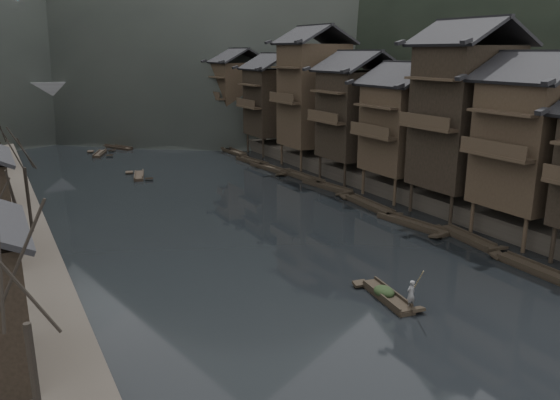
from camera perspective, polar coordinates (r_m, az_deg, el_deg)
water at (r=35.55m, az=5.13°, el=-7.64°), size 300.00×300.00×0.00m
right_bank at (r=86.72m, az=9.95°, el=6.49°), size 40.00×200.00×1.80m
stilt_houses at (r=59.05m, az=8.88°, el=10.51°), size 9.00×67.60×17.05m
bare_trees at (r=35.04m, az=-25.63°, el=1.49°), size 3.71×45.25×7.42m
moored_sampans at (r=60.69m, az=2.15°, el=2.32°), size 3.34×66.91×0.47m
midriver_boats at (r=76.57m, az=-16.66°, el=4.40°), size 6.46×26.03×0.45m
stone_bridge at (r=101.22m, az=-18.18°, el=9.60°), size 40.00×6.00×9.00m
hero_sampan at (r=32.43m, az=11.09°, el=-9.82°), size 1.67×4.95×0.43m
cargo_heap at (r=32.34m, az=10.84°, el=-8.81°), size 1.07×1.41×0.64m
boatman at (r=31.02m, az=13.55°, el=-9.10°), size 0.60×0.41×1.58m
bamboo_pole at (r=30.26m, az=14.11°, el=-4.88°), size 1.41×2.67×3.21m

